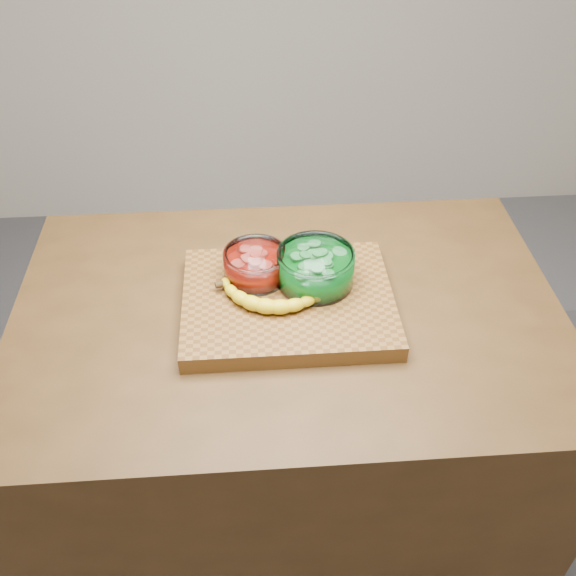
{
  "coord_description": "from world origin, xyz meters",
  "views": [
    {
      "loc": [
        -0.07,
        -1.02,
        1.85
      ],
      "look_at": [
        0.0,
        0.0,
        0.96
      ],
      "focal_mm": 40.0,
      "sensor_mm": 36.0,
      "label": 1
    }
  ],
  "objects": [
    {
      "name": "ground",
      "position": [
        0.0,
        0.0,
        0.0
      ],
      "size": [
        3.5,
        3.5,
        0.0
      ],
      "primitive_type": "plane",
      "color": "#545559",
      "rests_on": "ground"
    },
    {
      "name": "cutting_board",
      "position": [
        0.0,
        0.0,
        0.92
      ],
      "size": [
        0.45,
        0.35,
        0.04
      ],
      "primitive_type": "cube",
      "color": "brown",
      "rests_on": "counter"
    },
    {
      "name": "bowl_green",
      "position": [
        0.06,
        0.04,
        0.98
      ],
      "size": [
        0.17,
        0.17,
        0.08
      ],
      "color": "white",
      "rests_on": "cutting_board"
    },
    {
      "name": "banana",
      "position": [
        -0.04,
        -0.01,
        0.96
      ],
      "size": [
        0.25,
        0.14,
        0.04
      ],
      "primitive_type": null,
      "color": "gold",
      "rests_on": "cutting_board"
    },
    {
      "name": "bowl_red",
      "position": [
        -0.07,
        0.07,
        0.97
      ],
      "size": [
        0.14,
        0.14,
        0.06
      ],
      "color": "white",
      "rests_on": "cutting_board"
    },
    {
      "name": "counter",
      "position": [
        0.0,
        0.0,
        0.45
      ],
      "size": [
        1.2,
        0.8,
        0.9
      ],
      "primitive_type": "cube",
      "color": "#482F15",
      "rests_on": "ground"
    }
  ]
}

